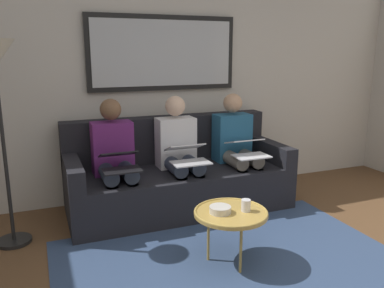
% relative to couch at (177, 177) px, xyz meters
% --- Properties ---
extents(wall_rear, '(6.00, 0.12, 2.60)m').
position_rel_couch_xyz_m(wall_rear, '(0.00, -0.48, 0.99)').
color(wall_rear, beige).
rests_on(wall_rear, ground_plane).
extents(area_rug, '(2.60, 1.80, 0.01)m').
position_rel_couch_xyz_m(area_rug, '(0.00, 1.27, -0.31)').
color(area_rug, '#33476B').
rests_on(area_rug, ground_plane).
extents(couch, '(2.20, 0.90, 0.90)m').
position_rel_couch_xyz_m(couch, '(0.00, 0.00, 0.00)').
color(couch, black).
rests_on(couch, ground_plane).
extents(framed_mirror, '(1.60, 0.05, 0.77)m').
position_rel_couch_xyz_m(framed_mirror, '(0.00, -0.39, 1.24)').
color(framed_mirror, black).
extents(coffee_table, '(0.55, 0.55, 0.42)m').
position_rel_couch_xyz_m(coffee_table, '(0.01, 1.22, 0.08)').
color(coffee_table, tan).
rests_on(coffee_table, ground_plane).
extents(cup, '(0.07, 0.07, 0.09)m').
position_rel_couch_xyz_m(cup, '(-0.10, 1.25, 0.14)').
color(cup, silver).
rests_on(cup, coffee_table).
extents(bowl, '(0.16, 0.16, 0.05)m').
position_rel_couch_xyz_m(bowl, '(0.09, 1.21, 0.12)').
color(bowl, beige).
rests_on(bowl, coffee_table).
extents(person_left, '(0.38, 0.58, 1.14)m').
position_rel_couch_xyz_m(person_left, '(-0.64, 0.07, 0.30)').
color(person_left, '#235B84').
rests_on(person_left, couch).
extents(laptop_white, '(0.34, 0.38, 0.16)m').
position_rel_couch_xyz_m(laptop_white, '(-0.64, 0.31, 0.32)').
color(laptop_white, white).
extents(person_middle, '(0.38, 0.58, 1.14)m').
position_rel_couch_xyz_m(person_middle, '(0.00, 0.07, 0.30)').
color(person_middle, silver).
rests_on(person_middle, couch).
extents(laptop_silver, '(0.35, 0.38, 0.17)m').
position_rel_couch_xyz_m(laptop_silver, '(0.00, 0.30, 0.32)').
color(laptop_silver, silver).
extents(person_right, '(0.38, 0.58, 1.14)m').
position_rel_couch_xyz_m(person_right, '(0.64, 0.07, 0.30)').
color(person_right, '#66236B').
rests_on(person_right, couch).
extents(laptop_black, '(0.33, 0.36, 0.16)m').
position_rel_couch_xyz_m(laptop_black, '(0.64, 0.31, 0.32)').
color(laptop_black, black).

